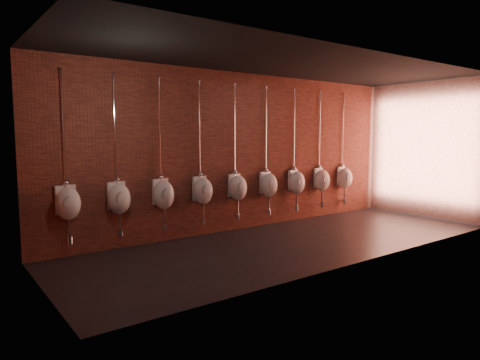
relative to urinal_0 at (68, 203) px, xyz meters
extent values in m
plane|color=black|center=(3.58, -1.36, -0.90)|extent=(8.50, 8.50, 0.00)
cube|color=black|center=(3.58, -1.36, 2.30)|extent=(8.50, 3.00, 0.04)
cube|color=brown|center=(3.58, 0.14, 0.70)|extent=(8.50, 0.04, 3.20)
cube|color=brown|center=(3.58, -2.86, 0.70)|extent=(8.50, 0.04, 3.20)
cube|color=brown|center=(-0.67, -1.36, 0.70)|extent=(0.04, 3.00, 3.20)
cube|color=brown|center=(7.83, -1.36, 0.70)|extent=(0.04, 3.00, 3.20)
ellipsoid|color=white|center=(0.00, -0.01, -0.02)|extent=(0.45, 0.41, 0.51)
cube|color=white|center=(0.00, 0.12, 0.03)|extent=(0.33, 0.10, 0.46)
cylinder|color=#999999|center=(0.00, -0.14, 0.01)|extent=(0.23, 0.06, 0.23)
cylinder|color=silver|center=(0.00, 0.10, 1.15)|extent=(0.03, 0.03, 1.81)
sphere|color=silver|center=(0.00, 0.09, 0.30)|extent=(0.09, 0.09, 0.09)
cylinder|color=silver|center=(0.00, 0.10, 2.05)|extent=(0.06, 0.06, 0.01)
cylinder|color=silver|center=(0.00, -0.01, -0.37)|extent=(0.04, 0.04, 0.32)
cylinder|color=silver|center=(0.00, -0.01, -0.60)|extent=(0.09, 0.09, 0.12)
cylinder|color=silver|center=(0.00, 0.07, -0.60)|extent=(0.04, 0.17, 0.04)
ellipsoid|color=white|center=(0.82, -0.01, -0.02)|extent=(0.45, 0.41, 0.51)
cube|color=white|center=(0.82, 0.12, 0.03)|extent=(0.33, 0.10, 0.46)
cylinder|color=#999999|center=(0.82, -0.14, 0.01)|extent=(0.23, 0.06, 0.23)
cylinder|color=silver|center=(0.82, 0.10, 1.15)|extent=(0.03, 0.03, 1.81)
sphere|color=silver|center=(0.82, 0.09, 0.30)|extent=(0.09, 0.09, 0.09)
cylinder|color=silver|center=(0.82, 0.10, 2.05)|extent=(0.06, 0.06, 0.01)
cylinder|color=silver|center=(0.82, -0.01, -0.37)|extent=(0.04, 0.04, 0.32)
cylinder|color=silver|center=(0.82, -0.01, -0.60)|extent=(0.09, 0.09, 0.12)
cylinder|color=silver|center=(0.82, 0.07, -0.60)|extent=(0.04, 0.17, 0.04)
ellipsoid|color=white|center=(1.65, -0.01, -0.02)|extent=(0.45, 0.41, 0.51)
cube|color=white|center=(1.65, 0.12, 0.03)|extent=(0.33, 0.10, 0.46)
cylinder|color=#999999|center=(1.65, -0.14, 0.01)|extent=(0.23, 0.06, 0.23)
cylinder|color=silver|center=(1.65, 0.10, 1.15)|extent=(0.03, 0.03, 1.81)
sphere|color=silver|center=(1.65, 0.09, 0.30)|extent=(0.09, 0.09, 0.09)
cylinder|color=silver|center=(1.65, 0.10, 2.05)|extent=(0.06, 0.06, 0.01)
cylinder|color=silver|center=(1.65, -0.01, -0.37)|extent=(0.04, 0.04, 0.32)
cylinder|color=silver|center=(1.65, -0.01, -0.60)|extent=(0.09, 0.09, 0.12)
cylinder|color=silver|center=(1.65, 0.07, -0.60)|extent=(0.04, 0.17, 0.04)
ellipsoid|color=white|center=(2.47, -0.01, -0.02)|extent=(0.45, 0.41, 0.51)
cube|color=white|center=(2.47, 0.12, 0.03)|extent=(0.33, 0.10, 0.46)
cylinder|color=#999999|center=(2.47, -0.14, 0.01)|extent=(0.23, 0.06, 0.23)
cylinder|color=silver|center=(2.47, 0.10, 1.15)|extent=(0.03, 0.03, 1.81)
sphere|color=silver|center=(2.47, 0.09, 0.30)|extent=(0.09, 0.09, 0.09)
cylinder|color=silver|center=(2.47, 0.10, 2.05)|extent=(0.06, 0.06, 0.01)
cylinder|color=silver|center=(2.47, -0.01, -0.37)|extent=(0.04, 0.04, 0.32)
cylinder|color=silver|center=(2.47, -0.01, -0.60)|extent=(0.09, 0.09, 0.12)
cylinder|color=silver|center=(2.47, 0.07, -0.60)|extent=(0.04, 0.17, 0.04)
ellipsoid|color=white|center=(3.29, -0.01, -0.02)|extent=(0.45, 0.41, 0.51)
cube|color=white|center=(3.29, 0.12, 0.03)|extent=(0.33, 0.10, 0.46)
cylinder|color=#999999|center=(3.29, -0.14, 0.01)|extent=(0.23, 0.06, 0.23)
cylinder|color=silver|center=(3.29, 0.10, 1.15)|extent=(0.03, 0.03, 1.81)
sphere|color=silver|center=(3.29, 0.09, 0.30)|extent=(0.09, 0.09, 0.09)
cylinder|color=silver|center=(3.29, 0.10, 2.05)|extent=(0.06, 0.06, 0.01)
cylinder|color=silver|center=(3.29, -0.01, -0.37)|extent=(0.04, 0.04, 0.32)
cylinder|color=silver|center=(3.29, -0.01, -0.60)|extent=(0.09, 0.09, 0.12)
cylinder|color=silver|center=(3.29, 0.07, -0.60)|extent=(0.04, 0.17, 0.04)
ellipsoid|color=white|center=(4.11, -0.01, -0.02)|extent=(0.45, 0.41, 0.51)
cube|color=white|center=(4.11, 0.12, 0.03)|extent=(0.33, 0.10, 0.46)
cylinder|color=#999999|center=(4.11, -0.14, 0.01)|extent=(0.23, 0.06, 0.23)
cylinder|color=silver|center=(4.11, 0.10, 1.15)|extent=(0.03, 0.03, 1.81)
sphere|color=silver|center=(4.11, 0.09, 0.30)|extent=(0.09, 0.09, 0.09)
cylinder|color=silver|center=(4.11, 0.10, 2.05)|extent=(0.06, 0.06, 0.01)
cylinder|color=silver|center=(4.11, -0.01, -0.37)|extent=(0.04, 0.04, 0.32)
cylinder|color=silver|center=(4.11, -0.01, -0.60)|extent=(0.09, 0.09, 0.12)
cylinder|color=silver|center=(4.11, 0.07, -0.60)|extent=(0.04, 0.17, 0.04)
ellipsoid|color=white|center=(4.94, -0.01, -0.02)|extent=(0.45, 0.41, 0.51)
cube|color=white|center=(4.94, 0.12, 0.03)|extent=(0.33, 0.10, 0.46)
cylinder|color=#999999|center=(4.94, -0.14, 0.01)|extent=(0.23, 0.06, 0.23)
cylinder|color=silver|center=(4.94, 0.10, 1.15)|extent=(0.03, 0.03, 1.81)
sphere|color=silver|center=(4.94, 0.09, 0.30)|extent=(0.09, 0.09, 0.09)
cylinder|color=silver|center=(4.94, 0.10, 2.05)|extent=(0.06, 0.06, 0.01)
cylinder|color=silver|center=(4.94, -0.01, -0.37)|extent=(0.04, 0.04, 0.32)
cylinder|color=silver|center=(4.94, -0.01, -0.60)|extent=(0.09, 0.09, 0.12)
cylinder|color=silver|center=(4.94, 0.07, -0.60)|extent=(0.04, 0.17, 0.04)
ellipsoid|color=white|center=(5.76, -0.01, -0.02)|extent=(0.45, 0.41, 0.51)
cube|color=white|center=(5.76, 0.12, 0.03)|extent=(0.33, 0.10, 0.46)
cylinder|color=#999999|center=(5.76, -0.14, 0.01)|extent=(0.23, 0.06, 0.23)
cylinder|color=silver|center=(5.76, 0.10, 1.15)|extent=(0.03, 0.03, 1.81)
sphere|color=silver|center=(5.76, 0.09, 0.30)|extent=(0.09, 0.09, 0.09)
cylinder|color=silver|center=(5.76, 0.10, 2.05)|extent=(0.06, 0.06, 0.01)
cylinder|color=silver|center=(5.76, -0.01, -0.37)|extent=(0.04, 0.04, 0.32)
cylinder|color=silver|center=(5.76, -0.01, -0.60)|extent=(0.09, 0.09, 0.12)
cylinder|color=silver|center=(5.76, 0.07, -0.60)|extent=(0.04, 0.17, 0.04)
ellipsoid|color=white|center=(6.58, -0.01, -0.02)|extent=(0.45, 0.41, 0.51)
cube|color=white|center=(6.58, 0.12, 0.03)|extent=(0.33, 0.10, 0.46)
cylinder|color=#999999|center=(6.58, -0.14, 0.01)|extent=(0.23, 0.06, 0.23)
cylinder|color=silver|center=(6.58, 0.10, 1.15)|extent=(0.03, 0.03, 1.81)
sphere|color=silver|center=(6.58, 0.09, 0.30)|extent=(0.09, 0.09, 0.09)
cylinder|color=silver|center=(6.58, 0.10, 2.05)|extent=(0.06, 0.06, 0.01)
cylinder|color=silver|center=(6.58, -0.01, -0.37)|extent=(0.04, 0.04, 0.32)
cylinder|color=silver|center=(6.58, -0.01, -0.60)|extent=(0.09, 0.09, 0.12)
cylinder|color=silver|center=(6.58, 0.07, -0.60)|extent=(0.04, 0.17, 0.04)
camera|label=1|loc=(-1.77, -6.91, 1.06)|focal=32.00mm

